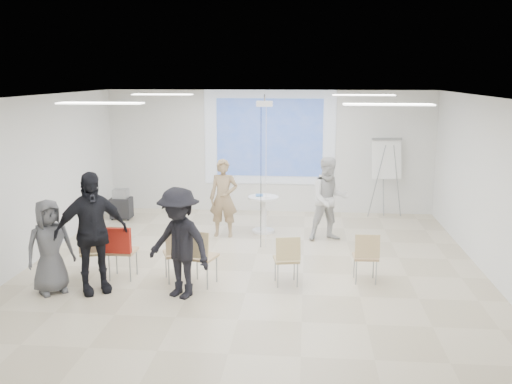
# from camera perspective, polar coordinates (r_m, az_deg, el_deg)

# --- Properties ---
(floor) EXTENTS (8.00, 9.00, 0.10)m
(floor) POSITION_cam_1_polar(r_m,az_deg,el_deg) (10.04, -0.41, -8.21)
(floor) COLOR beige
(floor) RESTS_ON ground
(ceiling) EXTENTS (8.00, 9.00, 0.10)m
(ceiling) POSITION_cam_1_polar(r_m,az_deg,el_deg) (9.45, -0.44, 9.76)
(ceiling) COLOR white
(ceiling) RESTS_ON wall_back
(wall_back) EXTENTS (8.00, 0.10, 3.00)m
(wall_back) POSITION_cam_1_polar(r_m,az_deg,el_deg) (14.10, 1.37, 4.08)
(wall_back) COLOR silver
(wall_back) RESTS_ON floor
(wall_left) EXTENTS (0.10, 9.00, 3.00)m
(wall_left) POSITION_cam_1_polar(r_m,az_deg,el_deg) (10.79, -22.36, 0.83)
(wall_left) COLOR silver
(wall_left) RESTS_ON floor
(wall_right) EXTENTS (0.10, 9.00, 3.00)m
(wall_right) POSITION_cam_1_polar(r_m,az_deg,el_deg) (10.08, 23.14, 0.05)
(wall_right) COLOR silver
(wall_right) RESTS_ON floor
(projection_halo) EXTENTS (3.20, 0.01, 2.30)m
(projection_halo) POSITION_cam_1_polar(r_m,az_deg,el_deg) (14.00, 1.36, 5.46)
(projection_halo) COLOR silver
(projection_halo) RESTS_ON wall_back
(projection_image) EXTENTS (2.60, 0.01, 1.90)m
(projection_image) POSITION_cam_1_polar(r_m,az_deg,el_deg) (13.98, 1.35, 5.46)
(projection_image) COLOR #3659B8
(projection_image) RESTS_ON wall_back
(pedestal_table) EXTENTS (0.70, 0.70, 0.82)m
(pedestal_table) POSITION_cam_1_polar(r_m,az_deg,el_deg) (12.32, 0.74, -1.99)
(pedestal_table) COLOR white
(pedestal_table) RESTS_ON floor
(player_left) EXTENTS (0.69, 0.48, 1.86)m
(player_left) POSITION_cam_1_polar(r_m,az_deg,el_deg) (11.95, -3.26, -0.10)
(player_left) COLOR #9F8461
(player_left) RESTS_ON floor
(player_right) EXTENTS (1.08, 0.94, 1.91)m
(player_right) POSITION_cam_1_polar(r_m,az_deg,el_deg) (11.73, 7.36, -0.26)
(player_right) COLOR silver
(player_right) RESTS_ON floor
(controller_left) EXTENTS (0.05, 0.13, 0.04)m
(controller_left) POSITION_cam_1_polar(r_m,az_deg,el_deg) (12.11, -2.27, 1.50)
(controller_left) COLOR silver
(controller_left) RESTS_ON player_left
(controller_right) EXTENTS (0.07, 0.13, 0.04)m
(controller_right) POSITION_cam_1_polar(r_m,az_deg,el_deg) (11.91, 6.49, 1.58)
(controller_right) COLOR white
(controller_right) RESTS_ON player_right
(chair_far_left) EXTENTS (0.53, 0.55, 0.87)m
(chair_far_left) POSITION_cam_1_polar(r_m,az_deg,el_deg) (9.94, -16.07, -5.46)
(chair_far_left) COLOR tan
(chair_far_left) RESTS_ON floor
(chair_left_mid) EXTENTS (0.44, 0.48, 0.94)m
(chair_left_mid) POSITION_cam_1_polar(r_m,az_deg,el_deg) (9.74, -13.38, -5.43)
(chair_left_mid) COLOR tan
(chair_left_mid) RESTS_ON floor
(chair_left_inner) EXTENTS (0.57, 0.59, 0.93)m
(chair_left_inner) POSITION_cam_1_polar(r_m,az_deg,el_deg) (9.47, -7.80, -5.76)
(chair_left_inner) COLOR tan
(chair_left_inner) RESTS_ON floor
(chair_center) EXTENTS (0.55, 0.58, 0.94)m
(chair_center) POSITION_cam_1_polar(r_m,az_deg,el_deg) (9.23, -5.67, -6.10)
(chair_center) COLOR tan
(chair_center) RESTS_ON floor
(chair_right_inner) EXTENTS (0.46, 0.49, 0.84)m
(chair_right_inner) POSITION_cam_1_polar(r_m,az_deg,el_deg) (9.24, 3.12, -6.44)
(chair_right_inner) COLOR tan
(chair_right_inner) RESTS_ON floor
(chair_right_far) EXTENTS (0.41, 0.44, 0.85)m
(chair_right_far) POSITION_cam_1_polar(r_m,az_deg,el_deg) (9.51, 10.96, -6.07)
(chair_right_far) COLOR tan
(chair_right_far) RESTS_ON floor
(red_jacket) EXTENTS (0.44, 0.11, 0.42)m
(red_jacket) POSITION_cam_1_polar(r_m,az_deg,el_deg) (9.57, -13.68, -4.73)
(red_jacket) COLOR #B02115
(red_jacket) RESTS_ON chair_left_mid
(laptop) EXTENTS (0.41, 0.35, 0.03)m
(laptop) POSITION_cam_1_polar(r_m,az_deg,el_deg) (9.58, -7.84, -5.87)
(laptop) COLOR black
(laptop) RESTS_ON chair_left_inner
(audience_left) EXTENTS (1.50, 1.36, 2.21)m
(audience_left) POSITION_cam_1_polar(r_m,az_deg,el_deg) (9.17, -16.20, -3.08)
(audience_left) COLOR black
(audience_left) RESTS_ON floor
(audience_mid) EXTENTS (1.43, 1.18, 1.95)m
(audience_mid) POSITION_cam_1_polar(r_m,az_deg,el_deg) (8.73, -7.71, -4.35)
(audience_mid) COLOR black
(audience_mid) RESTS_ON floor
(audience_outer) EXTENTS (0.97, 0.95, 1.67)m
(audience_outer) POSITION_cam_1_polar(r_m,az_deg,el_deg) (9.42, -19.97, -4.63)
(audience_outer) COLOR #5B5B60
(audience_outer) RESTS_ON floor
(flipchart_easel) EXTENTS (0.82, 0.63, 1.91)m
(flipchart_easel) POSITION_cam_1_polar(r_m,az_deg,el_deg) (13.82, 12.92, 3.23)
(flipchart_easel) COLOR gray
(flipchart_easel) RESTS_ON floor
(av_cart) EXTENTS (0.48, 0.39, 0.72)m
(av_cart) POSITION_cam_1_polar(r_m,az_deg,el_deg) (13.86, -13.32, -1.29)
(av_cart) COLOR black
(av_cart) RESTS_ON floor
(ceiling_projector) EXTENTS (0.30, 0.25, 3.00)m
(ceiling_projector) POSITION_cam_1_polar(r_m,az_deg,el_deg) (10.94, 0.85, 8.13)
(ceiling_projector) COLOR white
(ceiling_projector) RESTS_ON ceiling
(fluor_panel_nw) EXTENTS (1.20, 0.30, 0.02)m
(fluor_panel_nw) POSITION_cam_1_polar(r_m,az_deg,el_deg) (11.77, -9.34, 9.60)
(fluor_panel_nw) COLOR white
(fluor_panel_nw) RESTS_ON ceiling
(fluor_panel_ne) EXTENTS (1.20, 0.30, 0.02)m
(fluor_panel_ne) POSITION_cam_1_polar(r_m,az_deg,el_deg) (11.46, 10.71, 9.50)
(fluor_panel_ne) COLOR white
(fluor_panel_ne) RESTS_ON ceiling
(fluor_panel_sw) EXTENTS (1.20, 0.30, 0.02)m
(fluor_panel_sw) POSITION_cam_1_polar(r_m,az_deg,el_deg) (8.43, -15.29, 8.57)
(fluor_panel_sw) COLOR white
(fluor_panel_sw) RESTS_ON ceiling
(fluor_panel_se) EXTENTS (1.20, 0.30, 0.02)m
(fluor_panel_se) POSITION_cam_1_polar(r_m,az_deg,el_deg) (7.98, 13.08, 8.52)
(fluor_panel_se) COLOR white
(fluor_panel_se) RESTS_ON ceiling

